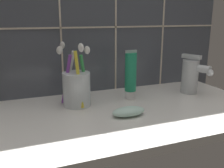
% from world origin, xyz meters
% --- Properties ---
extents(sink_counter, '(0.69, 0.39, 0.02)m').
position_xyz_m(sink_counter, '(0.00, 0.00, 0.01)').
color(sink_counter, silver).
rests_on(sink_counter, ground).
extents(tile_wall_backsplash, '(0.79, 0.02, 0.58)m').
position_xyz_m(tile_wall_backsplash, '(0.00, 0.20, 0.29)').
color(tile_wall_backsplash, '#4C515B').
rests_on(tile_wall_backsplash, ground).
extents(toothbrush_cup, '(0.09, 0.14, 0.17)m').
position_xyz_m(toothbrush_cup, '(-0.14, 0.08, 0.07)').
color(toothbrush_cup, silver).
rests_on(toothbrush_cup, sink_counter).
extents(toothpaste_tube, '(0.03, 0.03, 0.14)m').
position_xyz_m(toothpaste_tube, '(0.02, 0.08, 0.09)').
color(toothpaste_tube, white).
rests_on(toothpaste_tube, sink_counter).
extents(sink_faucet, '(0.06, 0.10, 0.12)m').
position_xyz_m(sink_faucet, '(0.22, 0.06, 0.08)').
color(sink_faucet, silver).
rests_on(sink_faucet, sink_counter).
extents(soap_bar, '(0.08, 0.04, 0.02)m').
position_xyz_m(soap_bar, '(-0.04, -0.04, 0.03)').
color(soap_bar, silver).
rests_on(soap_bar, sink_counter).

